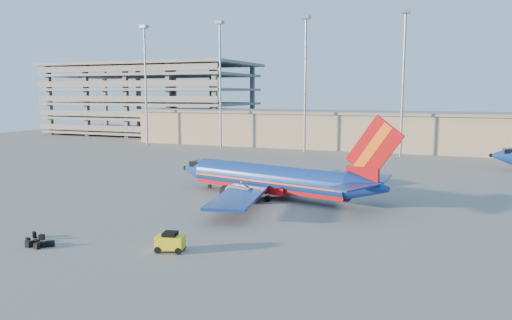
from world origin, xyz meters
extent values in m
plane|color=slate|center=(0.00, 0.00, 0.00)|extent=(220.00, 220.00, 0.00)
cube|color=gray|center=(10.00, 58.00, 4.00)|extent=(120.00, 15.00, 8.00)
cube|color=slate|center=(10.00, 58.00, 8.20)|extent=(122.00, 16.00, 0.60)
cube|color=slate|center=(-62.00, 74.00, 1.00)|extent=(60.00, 30.00, 0.70)
cube|color=slate|center=(-62.00, 74.00, 5.20)|extent=(60.00, 30.00, 0.70)
cube|color=slate|center=(-62.00, 74.00, 9.40)|extent=(60.00, 30.00, 0.70)
cube|color=slate|center=(-62.00, 74.00, 13.60)|extent=(60.00, 30.00, 0.70)
cube|color=slate|center=(-62.00, 74.00, 17.80)|extent=(60.00, 30.00, 0.70)
cube|color=slate|center=(-62.00, 74.00, 21.00)|extent=(62.00, 32.00, 0.80)
cube|color=slate|center=(-62.00, 87.00, 10.50)|extent=(1.20, 1.20, 21.00)
cylinder|color=gray|center=(-45.00, 46.00, 14.00)|extent=(0.44, 0.44, 28.00)
cube|color=gray|center=(-45.00, 46.00, 28.30)|extent=(1.60, 1.60, 0.70)
cylinder|color=gray|center=(-25.00, 46.00, 14.00)|extent=(0.44, 0.44, 28.00)
cube|color=gray|center=(-25.00, 46.00, 28.30)|extent=(1.60, 1.60, 0.70)
cylinder|color=gray|center=(-5.00, 46.00, 14.00)|extent=(0.44, 0.44, 28.00)
cube|color=gray|center=(-5.00, 46.00, 28.30)|extent=(1.60, 1.60, 0.70)
cylinder|color=gray|center=(15.00, 46.00, 14.00)|extent=(0.44, 0.44, 28.00)
cube|color=gray|center=(15.00, 46.00, 28.30)|extent=(1.60, 1.60, 0.70)
cylinder|color=navy|center=(4.24, -0.53, 2.38)|extent=(21.31, 8.23, 3.26)
cube|color=#AA0D10|center=(4.24, -0.53, 1.54)|extent=(21.17, 7.63, 1.15)
cube|color=orange|center=(4.24, -0.53, 2.16)|extent=(21.32, 8.26, 0.19)
cone|color=navy|center=(-7.82, 2.44, 2.38)|extent=(4.37, 4.05, 3.26)
cube|color=black|center=(-6.71, 2.17, 3.22)|extent=(2.60, 2.73, 0.70)
cone|color=navy|center=(16.73, -3.62, 2.69)|extent=(5.23, 4.26, 3.26)
cube|color=#AA0D10|center=(16.05, -3.45, 3.88)|extent=(3.71, 1.36, 1.94)
cube|color=#AA0D10|center=(17.25, -3.74, 6.96)|extent=(6.35, 1.82, 7.03)
cube|color=orange|center=(17.07, -3.70, 6.96)|extent=(4.27, 1.39, 5.51)
cube|color=navy|center=(17.11, -0.62, 3.17)|extent=(2.82, 5.72, 0.19)
cube|color=navy|center=(15.67, -6.44, 3.17)|extent=(4.84, 6.23, 0.19)
cube|color=navy|center=(7.38, 6.68, 1.59)|extent=(11.86, 13.49, 0.31)
cube|color=navy|center=(3.67, -8.38, 1.59)|extent=(6.74, 14.22, 0.31)
cube|color=#AA0D10|center=(4.67, -0.64, 1.19)|extent=(5.96, 4.60, 0.88)
cylinder|color=gray|center=(4.31, 4.17, 1.01)|extent=(3.52, 2.56, 1.85)
cylinder|color=gray|center=(2.12, -4.73, 1.01)|extent=(3.52, 2.56, 1.85)
cylinder|color=gray|center=(-5.17, 1.79, 0.48)|extent=(0.26, 0.26, 0.97)
cylinder|color=black|center=(-5.17, 1.79, 0.28)|extent=(0.60, 0.35, 0.56)
cylinder|color=black|center=(6.07, 1.37, 0.37)|extent=(0.83, 0.65, 0.74)
cylinder|color=black|center=(4.98, -3.08, 0.37)|extent=(0.83, 0.65, 0.74)
cone|color=navy|center=(32.43, 33.58, 2.46)|extent=(4.12, 3.71, 3.37)
cube|color=black|center=(33.61, 33.69, 3.32)|extent=(2.39, 2.56, 0.73)
cube|color=yellow|center=(4.23, -23.44, 0.80)|extent=(2.46, 1.74, 1.06)
cube|color=black|center=(4.23, -23.44, 1.44)|extent=(1.30, 1.38, 0.37)
cylinder|color=black|center=(3.27, -23.05, 0.28)|extent=(0.58, 0.31, 0.55)
cylinder|color=black|center=(3.53, -24.20, 0.28)|extent=(0.58, 0.31, 0.55)
cylinder|color=black|center=(4.94, -22.68, 0.28)|extent=(0.58, 0.31, 0.55)
cylinder|color=black|center=(5.19, -23.82, 0.28)|extent=(0.58, 0.31, 0.55)
cube|color=black|center=(-7.09, -26.26, 0.26)|extent=(0.47, 0.42, 0.51)
cube|color=black|center=(-7.32, -26.84, 0.27)|extent=(0.54, 0.46, 0.54)
cube|color=black|center=(-6.33, -26.93, 0.24)|extent=(0.58, 0.42, 0.49)
cube|color=black|center=(-8.29, -26.00, 0.23)|extent=(0.55, 0.47, 0.46)
cube|color=black|center=(-6.28, -26.42, 0.24)|extent=(0.76, 0.68, 0.48)
cube|color=black|center=(-5.74, -26.07, 0.26)|extent=(0.70, 0.58, 0.52)
cube|color=black|center=(-9.02, -24.59, 0.27)|extent=(0.61, 0.54, 0.53)
cube|color=black|center=(-7.92, -24.83, 0.24)|extent=(0.53, 0.43, 0.48)
camera|label=1|loc=(25.20, -56.97, 12.76)|focal=35.00mm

